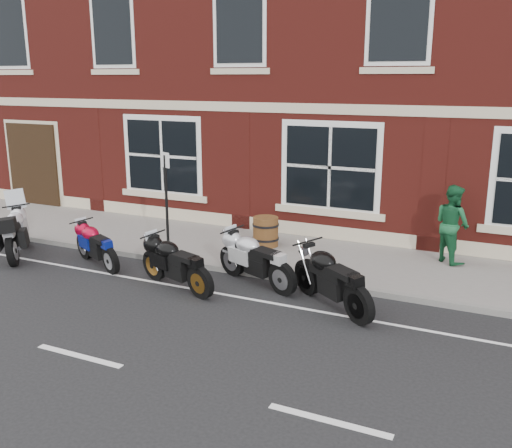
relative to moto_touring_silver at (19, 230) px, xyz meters
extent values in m
plane|color=black|center=(4.87, -0.41, -0.61)|extent=(80.00, 80.00, 0.00)
cube|color=slate|center=(4.87, 2.59, -0.55)|extent=(30.00, 3.00, 0.12)
cube|color=slate|center=(4.87, 1.01, -0.55)|extent=(30.00, 0.16, 0.12)
cube|color=maroon|center=(4.87, 10.09, 5.39)|extent=(24.00, 12.00, 12.00)
cylinder|color=black|center=(-0.44, 0.56, -0.26)|extent=(0.54, 0.63, 0.69)
cylinder|color=black|center=(0.53, -0.67, -0.26)|extent=(0.54, 0.63, 0.69)
cube|color=black|center=(0.01, -0.01, 0.11)|extent=(0.74, 0.84, 0.24)
ellipsoid|color=silver|center=(-0.09, 0.11, 0.24)|extent=(0.68, 0.72, 0.35)
cube|color=black|center=(0.28, -0.35, 0.20)|extent=(0.59, 0.64, 0.11)
cube|color=silver|center=(-0.43, 0.54, 0.64)|extent=(0.38, 0.32, 0.49)
cylinder|color=black|center=(1.64, 0.44, -0.30)|extent=(0.60, 0.37, 0.61)
cylinder|color=black|center=(2.88, -0.15, -0.30)|extent=(0.60, 0.37, 0.61)
cube|color=black|center=(2.22, 0.16, 0.02)|extent=(0.79, 0.53, 0.21)
ellipsoid|color=#9E0622|center=(2.09, 0.23, 0.14)|extent=(0.63, 0.54, 0.30)
cube|color=black|center=(2.56, 0.00, 0.10)|extent=(0.58, 0.45, 0.10)
cylinder|color=black|center=(3.96, -0.05, -0.28)|extent=(0.67, 0.35, 0.66)
cylinder|color=black|center=(5.36, -0.55, -0.28)|extent=(0.67, 0.35, 0.66)
cube|color=black|center=(4.61, -0.28, 0.07)|extent=(0.86, 0.51, 0.23)
ellipsoid|color=black|center=(4.47, -0.23, 0.20)|extent=(0.67, 0.54, 0.33)
cube|color=black|center=(5.00, -0.42, 0.16)|extent=(0.62, 0.44, 0.10)
cylinder|color=black|center=(5.31, 0.89, -0.27)|extent=(0.68, 0.39, 0.68)
cylinder|color=black|center=(6.73, 0.29, -0.27)|extent=(0.68, 0.39, 0.68)
cube|color=black|center=(5.97, 0.61, 0.09)|extent=(0.88, 0.56, 0.23)
ellipsoid|color=#B8B9BD|center=(5.83, 0.67, 0.22)|extent=(0.69, 0.58, 0.34)
cube|color=black|center=(6.36, 0.44, 0.18)|extent=(0.64, 0.48, 0.11)
cylinder|color=black|center=(7.15, 0.55, -0.25)|extent=(0.66, 0.54, 0.71)
cylinder|color=black|center=(8.44, -0.41, -0.25)|extent=(0.66, 0.54, 0.71)
cube|color=black|center=(7.75, 0.10, 0.13)|extent=(0.87, 0.74, 0.24)
ellipsoid|color=black|center=(7.62, 0.20, 0.26)|extent=(0.74, 0.69, 0.36)
cube|color=black|center=(8.11, -0.16, 0.22)|extent=(0.66, 0.60, 0.11)
imported|color=#17532E|center=(9.44, 3.47, 0.39)|extent=(1.08, 1.07, 1.75)
cylinder|color=#512715|center=(5.18, 2.85, -0.12)|extent=(0.62, 0.62, 0.72)
cylinder|color=black|center=(5.18, 2.85, -0.30)|extent=(0.65, 0.65, 0.05)
cylinder|color=black|center=(5.18, 2.85, 0.05)|extent=(0.65, 0.65, 0.05)
cylinder|color=black|center=(3.47, 1.14, 0.69)|extent=(0.06, 0.06, 2.35)
cube|color=silver|center=(3.47, 1.14, 1.75)|extent=(0.32, 0.16, 0.34)
camera|label=1|loc=(10.71, -9.45, 3.53)|focal=40.00mm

